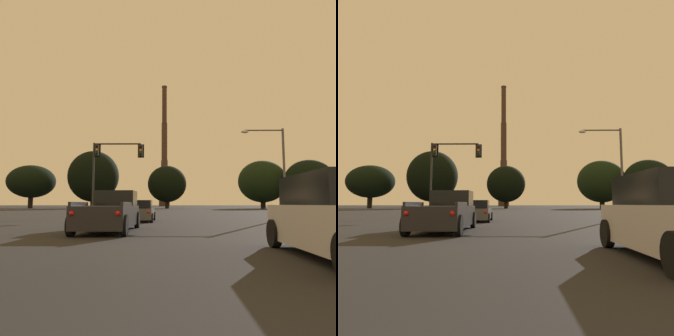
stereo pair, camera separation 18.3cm
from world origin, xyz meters
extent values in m
cylinder|color=black|center=(2.07, 8.60, 0.38)|extent=(0.22, 0.76, 0.76)
cube|color=#4C4F54|center=(-2.92, 21.99, 0.53)|extent=(1.75, 4.01, 0.72)
cube|color=black|center=(-2.92, 21.59, 1.16)|extent=(1.58, 1.91, 0.55)
cylinder|color=black|center=(-3.78, 23.61, 0.30)|extent=(0.22, 0.60, 0.60)
cylinder|color=black|center=(-2.10, 23.62, 0.30)|extent=(0.22, 0.60, 0.60)
cylinder|color=black|center=(-3.75, 20.36, 0.30)|extent=(0.22, 0.60, 0.60)
cylinder|color=black|center=(-2.07, 20.37, 0.30)|extent=(0.22, 0.60, 0.60)
sphere|color=red|center=(-3.59, 19.96, 0.68)|extent=(0.17, 0.17, 0.17)
sphere|color=red|center=(-2.23, 19.97, 0.68)|extent=(0.17, 0.17, 0.17)
cube|color=#232328|center=(-3.47, 13.72, 0.66)|extent=(2.00, 5.40, 0.88)
cube|color=black|center=(-3.47, 15.47, 1.46)|extent=(1.84, 1.80, 0.72)
cube|color=#232328|center=(-4.41, 12.33, 1.18)|extent=(0.10, 2.43, 0.16)
cube|color=#232328|center=(-2.53, 12.33, 1.18)|extent=(0.10, 2.43, 0.16)
cylinder|color=black|center=(-4.45, 15.92, 0.40)|extent=(0.22, 0.80, 0.80)
cylinder|color=black|center=(-2.49, 15.92, 0.40)|extent=(0.22, 0.80, 0.80)
cylinder|color=black|center=(-4.45, 11.52, 0.40)|extent=(0.22, 0.80, 0.80)
cylinder|color=black|center=(-2.49, 11.52, 0.40)|extent=(0.22, 0.80, 0.80)
sphere|color=red|center=(-4.29, 11.00, 0.85)|extent=(0.17, 0.17, 0.17)
sphere|color=red|center=(-2.65, 11.00, 0.85)|extent=(0.17, 0.17, 0.17)
cylinder|color=#2D2D30|center=(-7.95, 29.05, 3.39)|extent=(0.18, 0.18, 6.79)
cylinder|color=black|center=(-7.95, 29.05, 0.05)|extent=(0.40, 0.40, 0.10)
cube|color=#282828|center=(-7.66, 29.05, 6.12)|extent=(0.34, 0.34, 1.04)
cube|color=black|center=(-7.66, 29.23, 6.12)|extent=(0.58, 0.03, 1.25)
sphere|color=#320504|center=(-7.66, 28.86, 6.44)|extent=(0.22, 0.22, 0.22)
sphere|color=#F2AD14|center=(-7.66, 28.86, 6.12)|extent=(0.22, 0.22, 0.22)
sphere|color=black|center=(-7.66, 28.86, 5.80)|extent=(0.22, 0.22, 0.22)
cylinder|color=#2D2D30|center=(-5.79, 29.05, 6.69)|extent=(4.31, 0.14, 0.14)
sphere|color=#2D2D30|center=(-7.95, 29.05, 6.69)|extent=(0.18, 0.18, 0.18)
cube|color=#282828|center=(-3.64, 29.05, 6.05)|extent=(0.34, 0.34, 1.04)
cube|color=black|center=(-3.64, 29.23, 6.05)|extent=(0.58, 0.03, 1.25)
sphere|color=#320504|center=(-3.64, 28.86, 6.37)|extent=(0.22, 0.22, 0.22)
sphere|color=#F2AD14|center=(-3.64, 28.86, 6.05)|extent=(0.22, 0.22, 0.22)
sphere|color=black|center=(-3.64, 28.86, 5.73)|extent=(0.22, 0.22, 0.22)
cylinder|color=#56565B|center=(8.72, 27.04, 3.81)|extent=(0.20, 0.20, 7.61)
cylinder|color=#56565B|center=(7.09, 27.04, 7.46)|extent=(3.25, 0.12, 0.12)
sphere|color=#56565B|center=(8.72, 27.04, 7.46)|extent=(0.20, 0.20, 0.20)
ellipsoid|color=silver|center=(5.47, 27.04, 7.34)|extent=(0.64, 0.36, 0.26)
cylinder|color=#3C2B22|center=(-4.95, 167.04, 1.90)|extent=(5.56, 5.56, 3.80)
cylinder|color=#473328|center=(-4.95, 167.04, 13.71)|extent=(3.47, 3.47, 19.83)
cylinder|color=#473328|center=(-4.95, 167.04, 33.54)|extent=(2.99, 2.99, 19.83)
cylinder|color=#473328|center=(-4.95, 167.04, 53.36)|extent=(2.50, 2.50, 19.83)
cylinder|color=#4E382C|center=(-4.95, 167.04, 62.92)|extent=(2.80, 2.80, 0.70)
cylinder|color=black|center=(-2.19, 86.06, 1.43)|extent=(1.02, 1.02, 2.86)
ellipsoid|color=black|center=(-2.19, 86.06, 6.47)|extent=(10.24, 9.22, 9.63)
cylinder|color=black|center=(23.36, 87.24, 1.49)|extent=(1.29, 1.29, 2.98)
ellipsoid|color=black|center=(23.36, 87.24, 7.18)|extent=(12.91, 11.62, 11.20)
cylinder|color=black|center=(-21.59, 85.00, 1.71)|extent=(1.34, 1.34, 3.41)
ellipsoid|color=black|center=(-21.59, 85.00, 8.43)|extent=(13.37, 12.03, 13.38)
cylinder|color=black|center=(-38.85, 86.99, 1.97)|extent=(1.29, 1.29, 3.93)
ellipsoid|color=black|center=(-38.85, 86.99, 7.22)|extent=(12.86, 11.57, 8.77)
cylinder|color=black|center=(33.57, 81.90, 1.28)|extent=(1.24, 1.24, 2.56)
ellipsoid|color=black|center=(33.57, 81.90, 6.73)|extent=(12.41, 11.17, 11.13)
camera|label=1|loc=(-0.72, -0.57, 1.18)|focal=35.00mm
camera|label=2|loc=(-0.54, -0.56, 1.18)|focal=35.00mm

